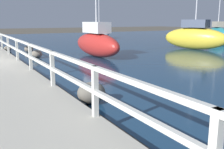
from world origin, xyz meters
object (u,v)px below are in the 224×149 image
sailboat_gray (99,32)px  sailboat_yellow (195,37)px  sailboat_teal (218,33)px  sailboat_red (97,42)px

sailboat_gray → sailboat_yellow: sailboat_gray is taller
sailboat_teal → sailboat_yellow: bearing=-126.4°
sailboat_yellow → sailboat_teal: (8.63, 5.01, -0.09)m
sailboat_yellow → sailboat_red: 7.99m
sailboat_yellow → sailboat_teal: sailboat_teal is taller
sailboat_gray → sailboat_teal: size_ratio=0.94×
sailboat_red → sailboat_teal: bearing=15.4°
sailboat_teal → sailboat_red: (-16.63, -5.04, 0.02)m
sailboat_teal → sailboat_red: sailboat_red is taller
sailboat_gray → sailboat_yellow: bearing=-91.0°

